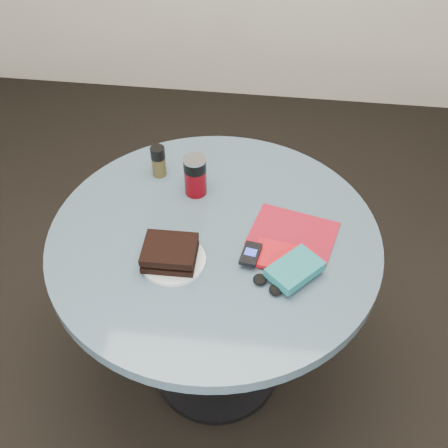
# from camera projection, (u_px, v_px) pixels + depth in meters

# --- Properties ---
(ground) EXTENTS (4.00, 4.00, 0.00)m
(ground) POSITION_uv_depth(u_px,v_px,m) (216.00, 367.00, 2.21)
(ground) COLOR black
(ground) RESTS_ON ground
(table) EXTENTS (1.00, 1.00, 0.75)m
(table) POSITION_uv_depth(u_px,v_px,m) (215.00, 270.00, 1.80)
(table) COLOR black
(table) RESTS_ON ground
(plate) EXTENTS (0.24, 0.24, 0.01)m
(plate) POSITION_uv_depth(u_px,v_px,m) (173.00, 260.00, 1.60)
(plate) COLOR silver
(plate) RESTS_ON table
(sandwich) EXTENTS (0.15, 0.13, 0.05)m
(sandwich) POSITION_uv_depth(u_px,v_px,m) (170.00, 253.00, 1.58)
(sandwich) COLOR black
(sandwich) RESTS_ON plate
(soda_can) EXTENTS (0.09, 0.09, 0.14)m
(soda_can) POSITION_uv_depth(u_px,v_px,m) (195.00, 176.00, 1.77)
(soda_can) COLOR #68050D
(soda_can) RESTS_ON table
(pepper_grinder) EXTENTS (0.05, 0.05, 0.11)m
(pepper_grinder) POSITION_uv_depth(u_px,v_px,m) (158.00, 161.00, 1.84)
(pepper_grinder) COLOR #40391B
(pepper_grinder) RESTS_ON table
(magazine) EXTENTS (0.29, 0.24, 0.00)m
(magazine) POSITION_uv_depth(u_px,v_px,m) (293.00, 233.00, 1.68)
(magazine) COLOR maroon
(magazine) RESTS_ON table
(red_book) EXTENTS (0.18, 0.13, 0.01)m
(red_book) POSITION_uv_depth(u_px,v_px,m) (282.00, 257.00, 1.60)
(red_book) COLOR #AF0D16
(red_book) RESTS_ON magazine
(novel) EXTENTS (0.17, 0.17, 0.03)m
(novel) POSITION_uv_depth(u_px,v_px,m) (295.00, 269.00, 1.54)
(novel) COLOR #16666A
(novel) RESTS_ON red_book
(mp3_player) EXTENTS (0.06, 0.09, 0.02)m
(mp3_player) POSITION_uv_depth(u_px,v_px,m) (251.00, 254.00, 1.59)
(mp3_player) COLOR black
(mp3_player) RESTS_ON red_book
(headphones) EXTENTS (0.10, 0.09, 0.02)m
(headphones) POSITION_uv_depth(u_px,v_px,m) (268.00, 285.00, 1.53)
(headphones) COLOR black
(headphones) RESTS_ON table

